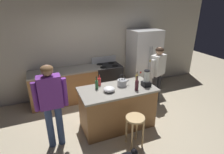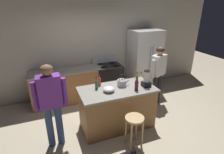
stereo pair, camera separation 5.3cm
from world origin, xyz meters
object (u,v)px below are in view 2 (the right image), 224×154
object	(u,v)px
bottle_olive_oil	(96,84)
tea_kettle	(122,83)
blender_appliance	(146,80)
bottle_soda	(99,81)
bottle_wine	(137,85)
stove_range	(108,79)
person_by_sink_right	(158,71)
person_by_island_left	(51,99)
kitchen_island	(117,107)
bar_stool	(134,124)
refrigerator	(144,61)
bottle_vinegar	(137,78)
mixing_bowl	(109,89)

from	to	relation	value
bottle_olive_oil	tea_kettle	xyz separation A→B (m)	(0.55, -0.07, -0.02)
blender_appliance	bottle_soda	bearing A→B (deg)	155.71
blender_appliance	bottle_olive_oil	xyz separation A→B (m)	(-1.03, 0.27, -0.05)
bottle_wine	tea_kettle	size ratio (longest dim) A/B	1.15
blender_appliance	bottle_olive_oil	distance (m)	1.07
stove_range	person_by_sink_right	xyz separation A→B (m)	(1.04, -0.99, 0.48)
person_by_island_left	bottle_soda	bearing A→B (deg)	21.37
kitchen_island	person_by_island_left	world-z (taller)	person_by_island_left
bar_stool	bottle_wine	xyz separation A→B (m)	(0.28, 0.48, 0.55)
refrigerator	bottle_vinegar	size ratio (longest dim) A/B	7.96
person_by_island_left	bottle_vinegar	distance (m)	1.92
refrigerator	person_by_island_left	distance (m)	3.32
stove_range	bar_stool	bearing A→B (deg)	-97.65
stove_range	person_by_sink_right	bearing A→B (deg)	-43.73
bottle_soda	bottle_vinegar	distance (m)	0.87
person_by_island_left	bottle_wine	xyz separation A→B (m)	(1.68, -0.11, 0.04)
kitchen_island	person_by_sink_right	size ratio (longest dim) A/B	1.02
person_by_island_left	mixing_bowl	world-z (taller)	person_by_island_left
stove_range	bottle_soda	distance (m)	1.49
kitchen_island	person_by_sink_right	distance (m)	1.57
refrigerator	bottle_olive_oil	bearing A→B (deg)	-145.64
kitchen_island	person_by_island_left	distance (m)	1.45
person_by_sink_right	bottle_vinegar	bearing A→B (deg)	-156.57
person_by_island_left	bottle_vinegar	xyz separation A→B (m)	(1.90, 0.28, 0.01)
stove_range	tea_kettle	world-z (taller)	tea_kettle
kitchen_island	person_by_island_left	bearing A→B (deg)	-175.45
kitchen_island	bar_stool	distance (m)	0.70
person_by_island_left	blender_appliance	distance (m)	1.97
stove_range	bottle_wine	xyz separation A→B (m)	(-0.02, -1.74, 0.57)
person_by_island_left	bottle_vinegar	size ratio (longest dim) A/B	7.05
bottle_olive_oil	bottle_soda	size ratio (longest dim) A/B	1.08
person_by_sink_right	bottle_vinegar	size ratio (longest dim) A/B	6.70
refrigerator	blender_appliance	distance (m)	1.87
bar_stool	blender_appliance	size ratio (longest dim) A/B	1.76
stove_range	mixing_bowl	distance (m)	1.76
blender_appliance	tea_kettle	world-z (taller)	blender_appliance
person_by_sink_right	bottle_olive_oil	size ratio (longest dim) A/B	5.73
kitchen_island	person_by_sink_right	bearing A→B (deg)	20.85
person_by_island_left	tea_kettle	size ratio (longest dim) A/B	6.04
person_by_island_left	person_by_sink_right	bearing A→B (deg)	13.12
bar_stool	kitchen_island	bearing A→B (deg)	94.92
kitchen_island	bottle_soda	bearing A→B (deg)	134.85
mixing_bowl	bottle_wine	bearing A→B (deg)	-15.12
refrigerator	mixing_bowl	world-z (taller)	refrigerator
person_by_sink_right	mixing_bowl	size ratio (longest dim) A/B	6.66
person_by_sink_right	blender_appliance	size ratio (longest dim) A/B	4.35
person_by_sink_right	refrigerator	bearing A→B (deg)	80.46
kitchen_island	person_by_sink_right	xyz separation A→B (m)	(1.40, 0.53, 0.49)
bottle_olive_oil	tea_kettle	bearing A→B (deg)	-6.80
bottle_wine	bottle_soda	distance (m)	0.82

